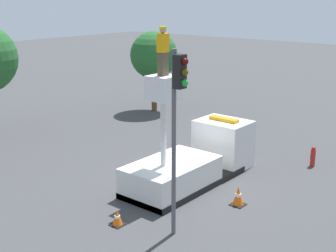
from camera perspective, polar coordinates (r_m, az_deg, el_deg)
ground_plane at (r=19.32m, az=2.07°, el=-7.09°), size 120.00×120.00×0.00m
bucket_truck at (r=19.43m, az=3.14°, el=-4.25°), size 6.49×2.33×4.67m
worker at (r=16.86m, az=-0.61°, el=9.11°), size 0.40×0.26×1.75m
traffic_light_pole at (r=13.99m, az=1.15°, el=2.15°), size 0.34×0.57×5.97m
fire_hydrant at (r=22.10m, az=17.25°, el=-3.57°), size 0.46×0.22×0.93m
traffic_cone_rear at (r=16.06m, az=-6.19°, el=-11.07°), size 0.44×0.44×0.57m
traffic_cone_curbside at (r=17.54m, az=8.56°, el=-8.47°), size 0.50×0.50×0.73m
tree_right_bg at (r=30.77m, az=-1.73°, el=8.59°), size 3.10×3.10×5.27m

